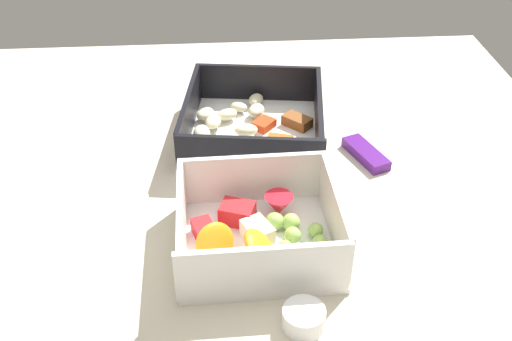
% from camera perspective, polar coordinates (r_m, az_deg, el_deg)
% --- Properties ---
extents(table_surface, '(0.80, 0.80, 0.02)m').
position_cam_1_polar(table_surface, '(0.68, -0.40, -2.53)').
color(table_surface, beige).
rests_on(table_surface, ground).
extents(pasta_container, '(0.20, 0.19, 0.06)m').
position_cam_1_polar(pasta_container, '(0.76, -0.41, 4.21)').
color(pasta_container, white).
rests_on(pasta_container, table_surface).
extents(fruit_bowl, '(0.15, 0.16, 0.06)m').
position_cam_1_polar(fruit_bowl, '(0.59, 0.29, -5.63)').
color(fruit_bowl, white).
rests_on(fruit_bowl, table_surface).
extents(candy_bar, '(0.07, 0.05, 0.01)m').
position_cam_1_polar(candy_bar, '(0.74, 10.24, 1.56)').
color(candy_bar, '#51197A').
rests_on(candy_bar, table_surface).
extents(paper_cup_liner, '(0.04, 0.04, 0.02)m').
position_cam_1_polar(paper_cup_liner, '(0.53, 4.49, -13.64)').
color(paper_cup_liner, white).
rests_on(paper_cup_liner, table_surface).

